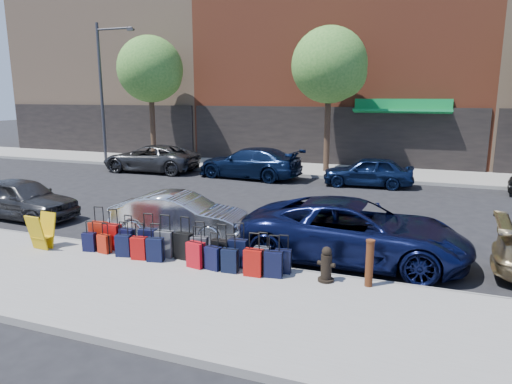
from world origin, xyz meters
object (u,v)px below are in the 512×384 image
at_px(tree_center, 332,67).
at_px(suitcase_front_5, 184,246).
at_px(display_rack, 42,232).
at_px(bollard, 369,262).
at_px(car_far_2, 368,172).
at_px(car_near_0, 22,199).
at_px(tree_left, 152,71).
at_px(fire_hydrant, 326,265).
at_px(car_near_1, 180,216).
at_px(car_far_1, 250,163).
at_px(car_near_2, 355,231).
at_px(car_far_0, 151,158).
at_px(streetlight, 104,84).

distance_m(tree_center, suitcase_front_5, 15.11).
height_order(suitcase_front_5, display_rack, suitcase_front_5).
bearing_deg(bollard, suitcase_front_5, 178.91).
height_order(display_rack, car_far_2, car_far_2).
xyz_separation_m(car_near_0, car_far_2, (10.07, 9.63, -0.00)).
height_order(tree_left, car_far_2, tree_left).
bearing_deg(tree_center, fire_hydrant, -78.58).
bearing_deg(tree_left, bollard, -45.12).
xyz_separation_m(display_rack, car_near_1, (2.62, 2.49, 0.04)).
bearing_deg(fire_hydrant, tree_center, 111.70).
bearing_deg(suitcase_front_5, car_far_1, 109.67).
distance_m(suitcase_front_5, car_far_1, 11.97).
bearing_deg(fire_hydrant, car_far_1, 128.56).
bearing_deg(fire_hydrant, car_near_1, 166.95).
bearing_deg(car_far_2, car_near_2, 0.55).
bearing_deg(car_far_0, display_rack, 18.92).
xyz_separation_m(streetlight, suitcase_front_5, (12.85, -13.57, -4.19)).
bearing_deg(fire_hydrant, display_rack, -166.01).
bearing_deg(car_near_1, fire_hydrant, -119.12).
height_order(fire_hydrant, car_near_0, car_near_0).
distance_m(car_near_2, car_far_2, 9.81).
height_order(tree_left, display_rack, tree_left).
bearing_deg(car_far_0, bollard, 45.57).
distance_m(display_rack, car_far_0, 13.11).
bearing_deg(fire_hydrant, tree_left, 143.22).
relative_size(streetlight, car_far_2, 2.02).
relative_size(bollard, display_rack, 1.09).
relative_size(streetlight, car_near_0, 2.01).
xyz_separation_m(suitcase_front_5, car_far_0, (-8.53, 11.61, 0.24)).
height_order(tree_center, car_near_2, tree_center).
distance_m(streetlight, display_rack, 17.31).
xyz_separation_m(bollard, car_near_1, (-5.55, 1.96, -0.02)).
distance_m(display_rack, car_far_1, 12.28).
bearing_deg(car_far_2, fire_hydrant, -1.78).
distance_m(car_near_0, car_far_2, 13.94).
distance_m(car_near_1, car_far_2, 10.47).
relative_size(car_near_0, car_far_1, 0.76).
bearing_deg(car_far_1, car_far_2, 94.73).
bearing_deg(suitcase_front_5, car_near_1, 128.06).
bearing_deg(fire_hydrant, bollard, 14.05).
bearing_deg(car_near_0, tree_left, 15.74).
relative_size(suitcase_front_5, car_far_1, 0.20).
distance_m(tree_center, display_rack, 16.24).
distance_m(tree_left, suitcase_front_5, 18.06).
height_order(tree_center, car_far_0, tree_center).
height_order(car_near_0, car_near_1, car_near_0).
bearing_deg(streetlight, display_rack, -57.44).
bearing_deg(streetlight, car_near_1, -45.04).
bearing_deg(suitcase_front_5, car_near_2, 30.49).
xyz_separation_m(fire_hydrant, car_far_0, (-12.03, 11.75, 0.22)).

